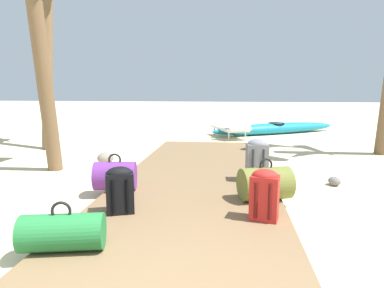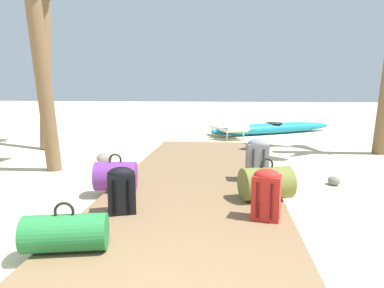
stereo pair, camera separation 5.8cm
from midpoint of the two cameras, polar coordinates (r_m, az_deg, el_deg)
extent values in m
plane|color=beige|center=(4.26, 0.04, -9.67)|extent=(60.00, 60.00, 0.00)
cube|color=brown|center=(4.93, 0.96, -6.55)|extent=(2.20, 7.09, 0.08)
cylinder|color=#237538|center=(3.05, -20.15, -13.59)|extent=(0.70, 0.43, 0.30)
torus|color=black|center=(2.98, -20.35, -10.38)|extent=(0.17, 0.06, 0.16)
cube|color=black|center=(3.72, -11.41, -7.96)|extent=(0.33, 0.28, 0.43)
ellipsoid|color=black|center=(3.67, -11.52, -4.78)|extent=(0.31, 0.26, 0.14)
cylinder|color=black|center=(3.63, -12.50, -8.45)|extent=(0.05, 0.05, 0.34)
cylinder|color=black|center=(3.63, -10.24, -8.37)|extent=(0.05, 0.05, 0.34)
cube|color=red|center=(3.54, 12.37, -8.69)|extent=(0.31, 0.26, 0.45)
ellipsoid|color=red|center=(3.48, 12.50, -5.16)|extent=(0.30, 0.25, 0.14)
cylinder|color=#5B110F|center=(3.46, 11.00, -9.11)|extent=(0.04, 0.04, 0.36)
cylinder|color=#5B110F|center=(3.44, 13.27, -9.28)|extent=(0.04, 0.04, 0.36)
cylinder|color=#6B2D84|center=(4.55, -12.25, -5.20)|extent=(0.58, 0.45, 0.37)
torus|color=black|center=(4.50, -12.34, -2.56)|extent=(0.17, 0.05, 0.16)
cylinder|color=olive|center=(4.16, 12.44, -6.43)|extent=(0.68, 0.55, 0.39)
torus|color=black|center=(4.11, 12.55, -3.44)|extent=(0.16, 0.07, 0.16)
cube|color=slate|center=(4.94, 11.02, -3.01)|extent=(0.31, 0.28, 0.53)
ellipsoid|color=slate|center=(4.90, 11.12, 0.03)|extent=(0.30, 0.26, 0.14)
cylinder|color=#3A3A3D|center=(4.81, 10.44, -3.33)|extent=(0.04, 0.04, 0.43)
cylinder|color=#3A3A3D|center=(4.84, 12.13, -3.32)|extent=(0.04, 0.04, 0.43)
cylinder|color=brown|center=(8.66, -22.69, 14.34)|extent=(0.24, 0.77, 4.49)
cylinder|color=brown|center=(6.01, -23.76, 15.49)|extent=(0.24, 0.72, 4.22)
cube|color=white|center=(9.75, 6.35, 2.64)|extent=(1.09, 1.52, 0.08)
cube|color=white|center=(9.17, 7.81, 3.95)|extent=(0.72, 0.64, 0.54)
cylinder|color=silver|center=(10.20, 3.88, 2.12)|extent=(0.04, 0.04, 0.22)
cylinder|color=silver|center=(10.37, 6.37, 2.20)|extent=(0.04, 0.04, 0.22)
cylinder|color=silver|center=(9.16, 6.29, 1.26)|extent=(0.04, 0.04, 0.22)
cylinder|color=silver|center=(9.36, 9.00, 1.37)|extent=(0.04, 0.04, 0.22)
ellipsoid|color=teal|center=(10.71, 13.90, 2.52)|extent=(4.02, 2.60, 0.33)
torus|color=black|center=(10.70, 13.93, 3.32)|extent=(0.67, 0.67, 0.05)
ellipsoid|color=gray|center=(6.52, -13.91, -2.25)|extent=(0.38, 0.40, 0.22)
ellipsoid|color=slate|center=(5.37, 22.82, -5.70)|extent=(0.20, 0.23, 0.13)
camera|label=1|loc=(0.03, 90.32, -0.05)|focal=32.18mm
camera|label=2|loc=(0.03, -89.68, 0.05)|focal=32.18mm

